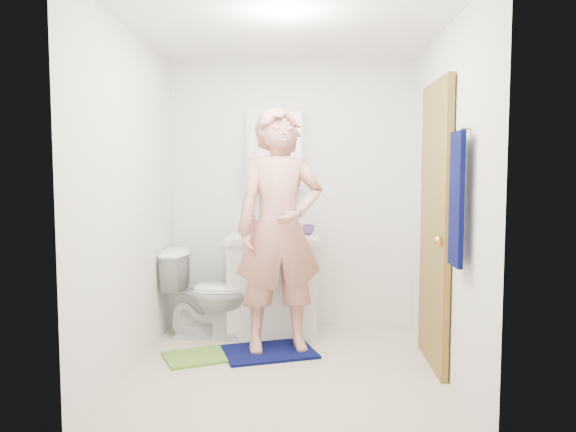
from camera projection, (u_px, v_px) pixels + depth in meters
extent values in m
cube|color=beige|center=(287.00, 370.00, 4.03)|extent=(2.20, 2.40, 0.02)
cube|color=white|center=(287.00, 25.00, 3.83)|extent=(2.20, 2.40, 0.02)
cube|color=white|center=(292.00, 194.00, 5.13)|extent=(2.20, 0.02, 2.40)
cube|color=white|center=(277.00, 216.00, 2.72)|extent=(2.20, 0.02, 2.40)
cube|color=white|center=(130.00, 201.00, 3.97)|extent=(0.02, 2.40, 2.40)
cube|color=white|center=(447.00, 202.00, 3.88)|extent=(0.02, 2.40, 2.40)
cube|color=white|center=(274.00, 287.00, 4.91)|extent=(0.75, 0.55, 0.80)
cube|color=white|center=(274.00, 239.00, 4.87)|extent=(0.79, 0.59, 0.05)
cylinder|color=white|center=(274.00, 237.00, 4.87)|extent=(0.40, 0.40, 0.03)
cylinder|color=silver|center=(275.00, 227.00, 5.05)|extent=(0.03, 0.03, 0.12)
cube|color=white|center=(275.00, 150.00, 5.03)|extent=(0.50, 0.12, 0.70)
cube|color=white|center=(275.00, 150.00, 4.97)|extent=(0.46, 0.01, 0.66)
cube|color=olive|center=(435.00, 225.00, 4.05)|extent=(0.05, 0.80, 2.05)
sphere|color=gold|center=(439.00, 241.00, 3.74)|extent=(0.07, 0.07, 0.07)
cube|color=#070B42|center=(457.00, 199.00, 3.32)|extent=(0.03, 0.24, 0.80)
cylinder|color=silver|center=(465.00, 128.00, 3.28)|extent=(0.06, 0.02, 0.02)
imported|color=white|center=(208.00, 293.00, 4.77)|extent=(0.76, 0.46, 0.75)
cube|color=#070B42|center=(269.00, 352.00, 4.36)|extent=(0.81, 0.69, 0.02)
cube|color=#619632|center=(197.00, 357.00, 4.25)|extent=(0.59, 0.56, 0.02)
imported|color=#C35B7A|center=(254.00, 225.00, 4.84)|extent=(0.11, 0.11, 0.19)
imported|color=#674292|center=(308.00, 230.00, 4.97)|extent=(0.14, 0.14, 0.09)
imported|color=tan|center=(279.00, 230.00, 4.33)|extent=(0.77, 0.60, 1.88)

